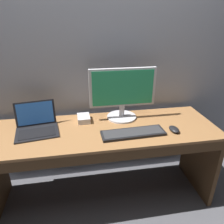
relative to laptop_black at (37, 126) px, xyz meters
The scene contains 8 objects.
ground_plane 0.91m from the laptop_black, ahead, with size 14.00×14.00×0.00m, color #4C4C51.
back_wall 1.03m from the laptop_black, 32.26° to the left, with size 3.92×0.04×3.18m, color gray.
desk 0.56m from the laptop_black, ahead, with size 1.84×0.60×0.72m.
laptop_black is the anchor object (origin of this frame).
external_monitor 0.73m from the laptop_black, ahead, with size 0.55×0.26×0.44m.
wired_keyboard 0.75m from the laptop_black, 14.32° to the right, with size 0.49×0.17×0.02m.
computer_mouse 1.07m from the laptop_black, 10.41° to the right, with size 0.07×0.11×0.04m, color black.
external_drive_box 0.38m from the laptop_black, 15.54° to the left, with size 0.10×0.14×0.05m, color silver.
Camera 1 is at (-0.17, -1.46, 1.54)m, focal length 33.93 mm.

